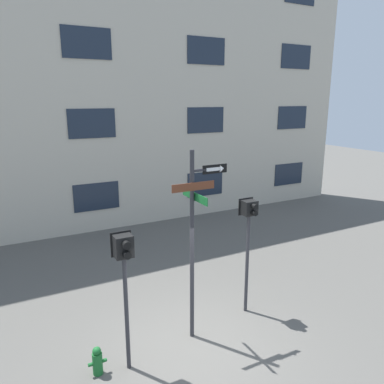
{
  "coord_description": "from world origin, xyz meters",
  "views": [
    {
      "loc": [
        -3.2,
        -6.02,
        5.04
      ],
      "look_at": [
        0.14,
        0.34,
        3.25
      ],
      "focal_mm": 35.0,
      "sensor_mm": 36.0,
      "label": 1
    }
  ],
  "objects": [
    {
      "name": "pedestrian_signal_right",
      "position": [
        1.76,
        0.62,
        2.19
      ],
      "size": [
        0.39,
        0.4,
        2.82
      ],
      "color": "#2D2D33",
      "rests_on": "ground_plane"
    },
    {
      "name": "fire_hydrant",
      "position": [
        -1.97,
        0.13,
        0.27
      ],
      "size": [
        0.35,
        0.19,
        0.57
      ],
      "color": "#196028",
      "rests_on": "ground_plane"
    },
    {
      "name": "building_facade",
      "position": [
        -0.0,
        8.3,
        5.55
      ],
      "size": [
        24.0,
        0.64,
        11.09
      ],
      "color": "beige",
      "rests_on": "ground_plane"
    },
    {
      "name": "pedestrian_signal_left",
      "position": [
        -1.4,
        0.02,
        2.16
      ],
      "size": [
        0.38,
        0.4,
        2.74
      ],
      "color": "#2D2D33",
      "rests_on": "ground_plane"
    },
    {
      "name": "street_sign_pole",
      "position": [
        0.2,
        0.33,
        2.41
      ],
      "size": [
        1.26,
        1.02,
        4.08
      ],
      "color": "#2D2D33",
      "rests_on": "ground_plane"
    },
    {
      "name": "ground_plane",
      "position": [
        0.0,
        0.0,
        0.0
      ],
      "size": [
        60.0,
        60.0,
        0.0
      ],
      "primitive_type": "plane",
      "color": "#595651"
    }
  ]
}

